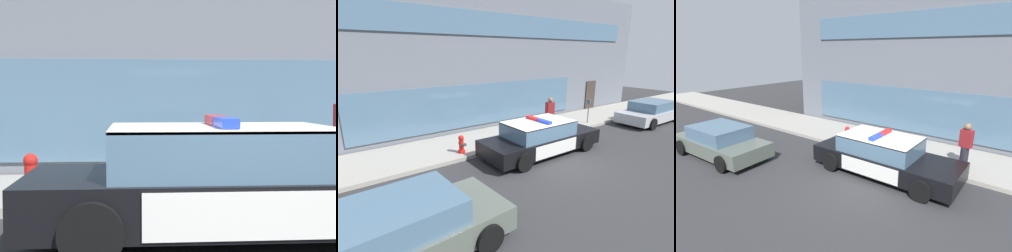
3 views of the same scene
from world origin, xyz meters
The scene contains 9 objects.
ground centered at (0.00, 0.00, 0.00)m, with size 48.00×48.00×0.00m, color #303033.
sidewalk centered at (0.00, 3.52, 0.07)m, with size 48.00×3.00×0.15m, color #A39E93.
storefront_building centered at (2.37, 10.86, 3.72)m, with size 21.08×11.68×7.44m.
police_cruiser centered at (0.06, 0.93, 0.68)m, with size 5.14×2.11×1.49m.
fire_hydrant centered at (-2.71, 2.52, 0.50)m, with size 0.34×0.39×0.73m.
car_down_street centered at (8.81, 0.76, 0.63)m, with size 4.69×2.07×1.29m.
car_far_lane centered at (-6.11, -1.70, 0.63)m, with size 4.52×2.20×1.29m.
pedestrian_on_sidewalk centered at (2.32, 2.69, 1.01)m, with size 0.44×0.33×1.71m.
parking_meter centered at (5.23, 2.54, 1.08)m, with size 0.12×0.18×1.34m.
Camera 2 is at (-6.95, -6.37, 3.97)m, focal length 27.71 mm.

